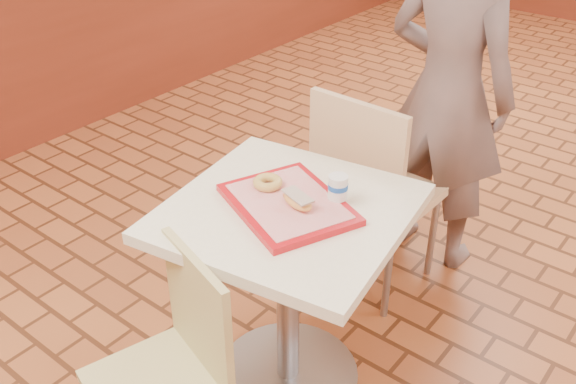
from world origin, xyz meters
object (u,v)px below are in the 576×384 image
Objects in this scene: main_table at (288,270)px; customer at (448,93)px; chair_main_front at (173,361)px; ring_donut at (268,182)px; serving_tray at (288,204)px; chair_main_back at (369,186)px; paper_cup at (338,187)px; long_john_donut at (297,200)px.

customer is (0.01, 1.13, 0.30)m from main_table.
ring_donut is at bearing 111.84° from chair_main_front.
ring_donut is (-0.11, 0.03, 0.03)m from serving_tray.
chair_main_back reaches higher than paper_cup.
customer is 11.67× the size of long_john_donut.
customer is 3.95× the size of serving_tray.
paper_cup is at bearing 111.37° from chair_main_back.
chair_main_back is 6.75× the size of long_john_donut.
customer is at bearing 89.44° from serving_tray.
serving_tray is at bearing 99.43° from chair_main_front.
serving_tray is 4.20× the size of ring_donut.
chair_main_back is (-0.08, 0.66, 0.00)m from main_table.
customer is (0.07, 1.62, 0.38)m from chair_main_front.
ring_donut is 0.25m from paper_cup.
long_john_donut reaches higher than serving_tray.
chair_main_front is at bearing 88.58° from customer.
customer is 1.13m from serving_tray.
serving_tray reaches higher than chair_main_front.
chair_main_front is at bearing -84.85° from ring_donut.
serving_tray is 0.05m from long_john_donut.
chair_main_back reaches higher than main_table.
long_john_donut is at bearing 94.85° from chair_main_front.
main_table is at bearing 175.55° from long_john_donut.
paper_cup reaches higher than long_john_donut.
customer reaches higher than ring_donut.
chair_main_front is (-0.06, -0.50, -0.09)m from main_table.
ring_donut is (-0.11, 0.03, 0.31)m from main_table.
long_john_donut is at bearing -4.45° from main_table.
long_john_donut is at bearing 92.70° from customer.
serving_tray is (0.08, -0.66, 0.28)m from chair_main_back.
chair_main_back is 2.28× the size of serving_tray.
chair_main_back is 0.70m from ring_donut.
main_table is 0.67m from chair_main_back.
customer reaches higher than serving_tray.
main_table is at bearing -14.08° from ring_donut.
ring_donut is (-0.12, -1.10, 0.01)m from customer.
paper_cup is (0.08, 0.12, 0.02)m from long_john_donut.
chair_main_back reaches higher than long_john_donut.
chair_main_back is 9.60× the size of ring_donut.
chair_main_front is 0.84× the size of chair_main_back.
paper_cup is at bearing 21.12° from ring_donut.
paper_cup is at bearing 97.23° from customer.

